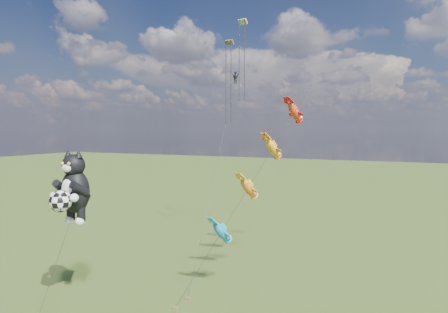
% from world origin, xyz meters
% --- Properties ---
extents(ground, '(300.00, 300.00, 0.00)m').
position_xyz_m(ground, '(0.00, 0.00, 0.00)').
color(ground, '#23390E').
extents(cat_kite_rig, '(2.66, 4.19, 11.91)m').
position_xyz_m(cat_kite_rig, '(4.01, -1.02, 9.15)').
color(cat_kite_rig, brown).
rests_on(cat_kite_rig, ground).
extents(fish_windsock_rig, '(7.35, 14.28, 17.78)m').
position_xyz_m(fish_windsock_rig, '(14.57, 9.97, 9.97)').
color(fish_windsock_rig, brown).
rests_on(fish_windsock_rig, ground).
extents(parafoil_rig, '(3.00, 17.40, 26.25)m').
position_xyz_m(parafoil_rig, '(8.68, 18.49, 20.01)').
color(parafoil_rig, brown).
rests_on(parafoil_rig, ground).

